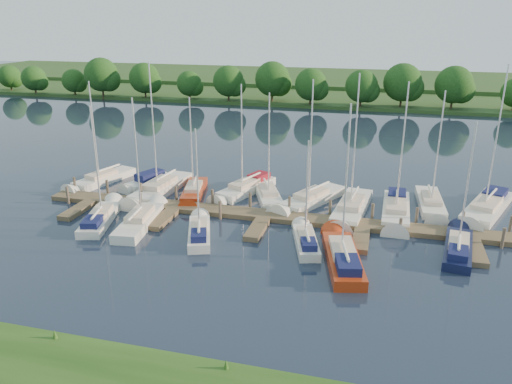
% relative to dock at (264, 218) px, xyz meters
% --- Properties ---
extents(ground, '(260.00, 260.00, 0.00)m').
position_rel_dock_xyz_m(ground, '(0.00, -7.31, -0.20)').
color(ground, '#17202F').
rests_on(ground, ground).
extents(dock, '(40.00, 6.00, 0.40)m').
position_rel_dock_xyz_m(dock, '(0.00, 0.00, 0.00)').
color(dock, '#4A3C29').
rests_on(dock, ground).
extents(mooring_pilings, '(38.24, 2.84, 2.00)m').
position_rel_dock_xyz_m(mooring_pilings, '(0.00, 1.13, 0.40)').
color(mooring_pilings, '#473D33').
rests_on(mooring_pilings, ground).
extents(far_shore, '(180.00, 30.00, 0.60)m').
position_rel_dock_xyz_m(far_shore, '(0.00, 67.69, 0.10)').
color(far_shore, '#24471B').
rests_on(far_shore, ground).
extents(distant_hill, '(220.00, 40.00, 1.40)m').
position_rel_dock_xyz_m(distant_hill, '(0.00, 92.69, 0.50)').
color(distant_hill, '#314E22').
rests_on(distant_hill, ground).
extents(treeline, '(145.40, 9.39, 8.30)m').
position_rel_dock_xyz_m(treeline, '(0.77, 54.56, 3.74)').
color(treeline, '#38281C').
rests_on(treeline, ground).
extents(sailboat_n_0, '(3.75, 8.32, 10.60)m').
position_rel_dock_xyz_m(sailboat_n_0, '(-18.22, 5.34, 0.08)').
color(sailboat_n_0, silver).
rests_on(sailboat_n_0, ground).
extents(motorboat, '(3.59, 5.98, 1.72)m').
position_rel_dock_xyz_m(motorboat, '(-13.26, 5.81, 0.15)').
color(motorboat, silver).
rests_on(motorboat, ground).
extents(sailboat_n_2, '(3.19, 10.06, 12.69)m').
position_rel_dock_xyz_m(sailboat_n_2, '(-11.25, 3.98, 0.08)').
color(sailboat_n_2, silver).
rests_on(sailboat_n_2, ground).
extents(sailboat_n_3, '(3.22, 7.59, 9.62)m').
position_rel_dock_xyz_m(sailboat_n_3, '(-7.87, 4.32, 0.07)').
color(sailboat_n_3, '#9A2B0E').
rests_on(sailboat_n_3, ground).
extents(sailboat_n_4, '(4.39, 8.28, 10.78)m').
position_rel_dock_xyz_m(sailboat_n_4, '(-3.36, 6.17, 0.14)').
color(sailboat_n_4, silver).
rests_on(sailboat_n_4, ground).
extents(sailboat_n_5, '(4.37, 7.89, 10.15)m').
position_rel_dock_xyz_m(sailboat_n_5, '(-0.86, 5.10, 0.07)').
color(sailboat_n_5, silver).
rests_on(sailboat_n_5, ground).
extents(sailboat_n_6, '(5.46, 8.74, 11.49)m').
position_rel_dock_xyz_m(sailboat_n_6, '(3.10, 4.91, 0.08)').
color(sailboat_n_6, silver).
rests_on(sailboat_n_6, ground).
extents(sailboat_n_7, '(3.15, 9.72, 12.27)m').
position_rel_dock_xyz_m(sailboat_n_7, '(6.82, 3.40, 0.08)').
color(sailboat_n_7, silver).
rests_on(sailboat_n_7, ground).
extents(sailboat_n_8, '(2.31, 9.17, 11.64)m').
position_rel_dock_xyz_m(sailboat_n_8, '(10.53, 4.08, 0.12)').
color(sailboat_n_8, silver).
rests_on(sailboat_n_8, ground).
extents(sailboat_n_9, '(2.35, 8.43, 10.68)m').
position_rel_dock_xyz_m(sailboat_n_9, '(13.51, 6.53, 0.07)').
color(sailboat_n_9, silver).
rests_on(sailboat_n_9, ground).
extents(sailboat_n_10, '(5.58, 10.17, 12.94)m').
position_rel_dock_xyz_m(sailboat_n_10, '(18.03, 6.61, 0.12)').
color(sailboat_n_10, silver).
rests_on(sailboat_n_10, ground).
extents(sailboat_s_0, '(3.45, 7.79, 9.86)m').
position_rel_dock_xyz_m(sailboat_s_0, '(-12.90, -3.64, 0.12)').
color(sailboat_s_0, silver).
rests_on(sailboat_s_0, ground).
extents(sailboat_s_1, '(2.78, 8.32, 10.70)m').
position_rel_dock_xyz_m(sailboat_s_1, '(-9.42, -3.42, 0.09)').
color(sailboat_s_1, silver).
rests_on(sailboat_s_1, ground).
extents(sailboat_s_2, '(3.43, 6.68, 8.72)m').
position_rel_dock_xyz_m(sailboat_s_2, '(-4.02, -4.35, 0.12)').
color(sailboat_s_2, silver).
rests_on(sailboat_s_2, ground).
extents(sailboat_s_3, '(2.90, 6.32, 8.19)m').
position_rel_dock_xyz_m(sailboat_s_3, '(4.10, -3.78, 0.12)').
color(sailboat_s_3, silver).
rests_on(sailboat_s_3, ground).
extents(sailboat_s_4, '(3.71, 8.88, 11.31)m').
position_rel_dock_xyz_m(sailboat_s_4, '(6.96, -5.80, 0.14)').
color(sailboat_s_4, '#9A2B0E').
rests_on(sailboat_s_4, ground).
extents(sailboat_s_5, '(2.72, 7.74, 9.77)m').
position_rel_dock_xyz_m(sailboat_s_5, '(14.83, -2.09, 0.12)').
color(sailboat_s_5, '#0F1434').
rests_on(sailboat_s_5, ground).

